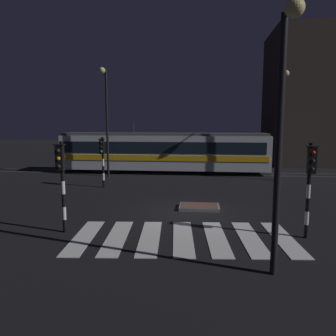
{
  "coord_description": "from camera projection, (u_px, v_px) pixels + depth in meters",
  "views": [
    {
      "loc": [
        0.65,
        -14.62,
        4.1
      ],
      "look_at": [
        -1.38,
        4.68,
        1.4
      ],
      "focal_mm": 35.24,
      "sensor_mm": 36.0,
      "label": 1
    }
  ],
  "objects": [
    {
      "name": "crosswalk_zebra",
      "position": [
        183.0,
        238.0,
        11.76
      ],
      "size": [
        8.09,
        4.29,
        0.02
      ],
      "color": "silver",
      "rests_on": "ground"
    },
    {
      "name": "street_lamp_trackside_right",
      "position": [
        282.0,
        113.0,
        22.6
      ],
      "size": [
        0.44,
        1.21,
        7.5
      ],
      "color": "black",
      "rests_on": "ground"
    },
    {
      "name": "street_lamp_trackside_left",
      "position": [
        106.0,
        110.0,
        24.2
      ],
      "size": [
        0.44,
        1.21,
        7.93
      ],
      "color": "black",
      "rests_on": "ground"
    },
    {
      "name": "tram",
      "position": [
        164.0,
        152.0,
        26.64
      ],
      "size": [
        16.75,
        2.58,
        4.15
      ],
      "color": "silver",
      "rests_on": "ground"
    },
    {
      "name": "traffic_light_corner_near_left",
      "position": [
        61.0,
        173.0,
        12.0
      ],
      "size": [
        0.36,
        0.42,
        3.42
      ],
      "color": "black",
      "rests_on": "ground"
    },
    {
      "name": "rail_far",
      "position": [
        194.0,
        172.0,
        27.33
      ],
      "size": [
        80.0,
        0.12,
        0.03
      ],
      "primitive_type": "cube",
      "color": "#59595E",
      "rests_on": "ground"
    },
    {
      "name": "traffic_light_corner_far_left",
      "position": [
        102.0,
        155.0,
        20.54
      ],
      "size": [
        0.36,
        0.42,
        3.19
      ],
      "color": "black",
      "rests_on": "ground"
    },
    {
      "name": "ground_plane",
      "position": [
        187.0,
        213.0,
        15.03
      ],
      "size": [
        120.0,
        120.0,
        0.0
      ],
      "primitive_type": "plane",
      "color": "black"
    },
    {
      "name": "street_lamp_near_kerb",
      "position": [
        283.0,
        112.0,
        8.12
      ],
      "size": [
        0.44,
        1.21,
        6.8
      ],
      "color": "black",
      "rests_on": "ground"
    },
    {
      "name": "rail_near",
      "position": [
        194.0,
        175.0,
        25.92
      ],
      "size": [
        80.0,
        0.12,
        0.03
      ],
      "primitive_type": "cube",
      "color": "#59595E",
      "rests_on": "ground"
    },
    {
      "name": "traffic_island",
      "position": [
        199.0,
        207.0,
        15.74
      ],
      "size": [
        1.9,
        1.25,
        0.18
      ],
      "color": "slate",
      "rests_on": "ground"
    },
    {
      "name": "traffic_light_corner_near_right",
      "position": [
        310.0,
        176.0,
        11.39
      ],
      "size": [
        0.36,
        0.42,
        3.4
      ],
      "color": "black",
      "rests_on": "ground"
    }
  ]
}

